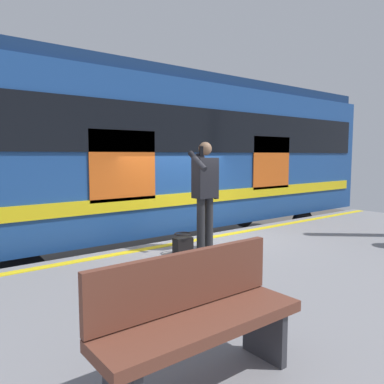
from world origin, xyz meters
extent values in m
plane|color=#4C4742|center=(0.00, 0.00, 0.00)|extent=(23.40, 23.40, 0.00)
cube|color=gray|center=(0.00, 2.41, 0.48)|extent=(12.01, 4.81, 0.96)
cube|color=yellow|center=(0.00, 0.30, 0.96)|extent=(11.77, 0.16, 0.01)
cube|color=slate|center=(0.00, -1.08, 0.08)|extent=(15.62, 0.08, 0.16)
cube|color=slate|center=(0.00, -2.52, 0.08)|extent=(15.62, 0.08, 0.16)
cube|color=#1E478C|center=(-0.85, -1.80, 2.49)|extent=(11.40, 2.80, 3.07)
cube|color=navy|center=(-0.85, -1.80, 4.14)|extent=(11.17, 2.57, 0.24)
cube|color=black|center=(-0.85, -0.39, 3.02)|extent=(10.83, 0.03, 0.90)
cube|color=yellow|center=(-0.85, -0.39, 1.64)|extent=(10.83, 0.03, 0.24)
cube|color=#D85919|center=(-2.84, -0.38, 2.33)|extent=(1.29, 0.02, 1.25)
cube|color=#D85919|center=(1.15, -0.38, 2.33)|extent=(1.29, 0.02, 1.25)
cylinder|color=black|center=(2.86, -0.68, 0.58)|extent=(0.84, 0.12, 0.84)
cylinder|color=black|center=(-4.55, -0.68, 0.58)|extent=(0.84, 0.12, 0.84)
cylinder|color=black|center=(-4.55, -2.92, 0.58)|extent=(0.84, 0.12, 0.84)
cylinder|color=#262628|center=(0.19, 0.84, 1.38)|extent=(0.14, 0.14, 0.85)
cylinder|color=#262628|center=(0.37, 0.84, 1.38)|extent=(0.14, 0.14, 0.85)
cube|color=black|center=(0.28, 0.84, 2.14)|extent=(0.40, 0.24, 0.67)
sphere|color=black|center=(0.28, 0.68, 2.46)|extent=(0.20, 0.20, 0.20)
sphere|color=#997051|center=(0.28, 0.84, 2.63)|extent=(0.22, 0.22, 0.22)
cylinder|color=black|center=(0.03, 0.84, 2.07)|extent=(0.09, 0.09, 0.60)
cylinder|color=black|center=(0.51, 0.92, 2.43)|extent=(0.09, 0.42, 0.33)
cube|color=black|center=(0.51, 1.02, 2.59)|extent=(0.07, 0.02, 0.15)
cube|color=black|center=(0.80, 0.91, 1.09)|extent=(0.30, 0.17, 0.26)
torus|color=black|center=(0.80, 0.91, 1.28)|extent=(0.28, 0.28, 0.02)
cube|color=brown|center=(2.75, 3.77, 1.41)|extent=(1.52, 0.44, 0.08)
cube|color=brown|center=(2.75, 3.58, 1.66)|extent=(1.52, 0.06, 0.40)
cube|color=#333338|center=(2.14, 3.77, 1.18)|extent=(0.06, 0.40, 0.45)
camera|label=1|loc=(4.29, 5.62, 2.53)|focal=35.19mm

